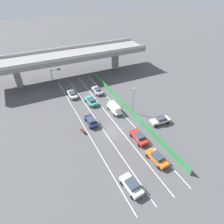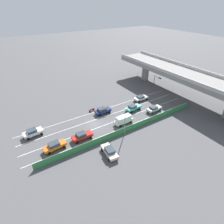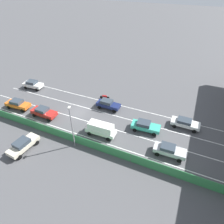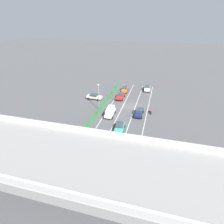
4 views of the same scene
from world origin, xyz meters
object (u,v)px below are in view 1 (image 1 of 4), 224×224
Objects in this scene: traffic_light at (55,74)px; traffic_cone at (121,106)px; motorcycle at (83,131)px; car_sedan_white at (132,185)px; street_lamp at (133,98)px; car_taxi_teal at (91,101)px; car_taxi_orange at (157,158)px; car_van_white at (114,108)px; parked_sedan_cream at (160,120)px; car_sedan_silver at (97,90)px; car_sedan_navy at (91,121)px; car_sedan_red at (139,137)px; car_hatchback_white at (72,94)px.

traffic_light is 22.71m from traffic_cone.
motorcycle is 2.75× the size of traffic_cone.
street_lamp reaches higher than car_sedan_white.
car_taxi_teal is 23.68m from car_taxi_orange.
car_van_white is 6.90× the size of traffic_cone.
car_taxi_orange is 0.88× the size of traffic_light.
car_van_white is 17.39m from car_taxi_orange.
car_taxi_teal is 18.44m from parked_sedan_cream.
street_lamp is at bearing -48.38° from car_taxi_teal.
car_sedan_silver reaches higher than motorcycle.
car_sedan_white is 40.43m from traffic_light.
traffic_light is at bearing 97.12° from car_sedan_navy.
car_sedan_red is at bearing -160.77° from parked_sedan_cream.
car_sedan_red is at bearing -113.17° from street_lamp.
car_taxi_orange is at bearing -76.25° from car_hatchback_white.
car_sedan_silver is 13.79m from traffic_light.
traffic_cone is (2.53, 1.22, -0.88)m from car_van_white.
car_sedan_white reaches higher than car_sedan_red.
car_taxi_orange is 11.44m from parked_sedan_cream.
car_sedan_navy is 15.73m from parked_sedan_cream.
car_sedan_red reaches higher than traffic_cone.
car_sedan_silver is 14.20m from car_sedan_navy.
car_sedan_red and car_taxi_orange have the same top height.
parked_sedan_cream is 11.04m from traffic_cone.
car_van_white is at bearing -58.31° from car_hatchback_white.
traffic_light reaches higher than car_hatchback_white.
car_sedan_navy is 13.77m from car_hatchback_white.
car_sedan_navy is 0.82× the size of traffic_light.
car_taxi_teal is (3.12, 8.05, -0.03)m from car_sedan_navy.
parked_sedan_cream is at bearing -64.18° from traffic_cone.
car_sedan_red is 2.43× the size of motorcycle.
car_taxi_teal is 11.60m from motorcycle.
car_van_white reaches higher than motorcycle.
motorcycle is (-2.67, -1.99, -0.47)m from car_sedan_navy.
car_van_white is 10.43m from motorcycle.
motorcycle is 24.32m from traffic_light.
traffic_cone is (2.72, -9.25, -0.57)m from car_sedan_silver.
car_hatchback_white is 24.10m from car_sedan_red.
motorcycle is at bearing 142.71° from car_sedan_red.
car_sedan_white is at bearing -90.68° from car_sedan_navy.
car_sedan_navy is at bearing 113.91° from car_taxi_orange.
car_sedan_navy is (-6.92, -2.04, -0.27)m from car_van_white.
parked_sedan_cream reaches higher than car_taxi_teal.
car_sedan_navy is at bearing -88.68° from car_hatchback_white.
car_taxi_orange reaches higher than car_sedan_silver.
car_sedan_white is 0.92× the size of car_taxi_orange.
traffic_light is (-0.09, 24.09, 3.35)m from motorcycle.
car_taxi_orange is at bearing -90.37° from car_sedan_red.
car_van_white is 1.03× the size of car_taxi_teal.
street_lamp is (7.51, -8.45, 3.36)m from car_taxi_teal.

